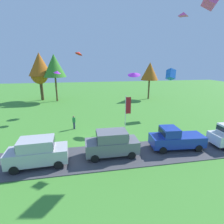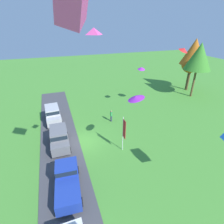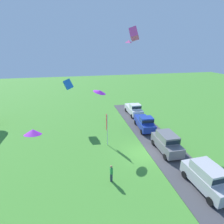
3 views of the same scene
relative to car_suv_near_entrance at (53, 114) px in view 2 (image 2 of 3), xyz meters
The scene contains 15 objects.
ground_plane 7.12m from the car_suv_near_entrance, 26.51° to the left, with size 120.00×120.00×0.00m, color #478E33.
pavement_strip 6.40m from the car_suv_near_entrance, ahead, with size 36.00×4.40×0.06m, color #424247.
car_suv_near_entrance is the anchor object (origin of this frame).
car_suv_by_flagpole 6.06m from the car_suv_near_entrance, ahead, with size 4.62×2.09×2.28m.
car_pickup_far_end 12.19m from the car_suv_near_entrance, ahead, with size 5.13×2.34×2.14m.
person_on_lawn 8.23m from the car_suv_near_entrance, 71.44° to the left, with size 0.36×0.24×1.71m.
tree_left_of_center 27.71m from the car_suv_near_entrance, 100.14° to the left, with size 3.53×3.53×7.44m.
tree_far_right 28.10m from the car_suv_near_entrance, 99.56° to the left, with size 4.77×4.77×10.08m.
tree_far_left 26.07m from the car_suv_near_entrance, 93.13° to the left, with size 4.60×4.60×9.71m.
flag_banner 11.60m from the car_suv_near_entrance, 37.03° to the left, with size 0.71×0.08×4.18m.
kite_delta_near_flag 19.63m from the car_suv_near_entrance, 78.10° to the left, with size 1.24×1.24×0.38m, color red.
kite_delta_trailing_tail 14.28m from the car_suv_near_entrance, 87.92° to the left, with size 1.06×1.06×0.34m, color purple.
kite_delta_low_drifter 13.76m from the car_suv_near_entrance, 36.90° to the left, with size 1.56×1.56×0.28m, color purple.
kite_box_high_right 19.43m from the car_suv_near_entrance, ahead, with size 1.06×1.06×1.49m, color #EA4C9E.
kite_diamond_high_left 17.55m from the car_suv_near_entrance, 13.58° to the left, with size 0.71×0.85×0.36m, color #EA4C9E.
Camera 2 is at (16.90, -2.33, 12.77)m, focal length 28.00 mm.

